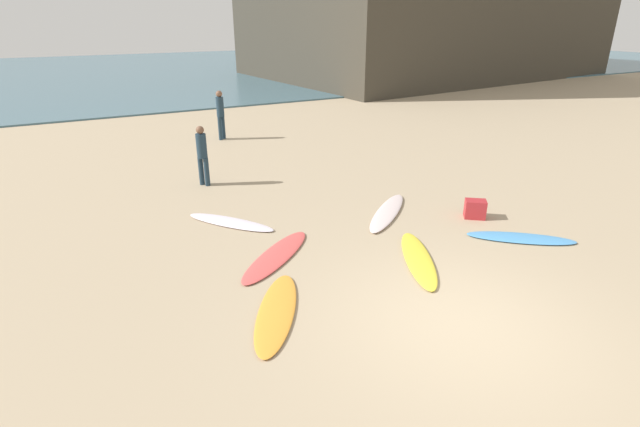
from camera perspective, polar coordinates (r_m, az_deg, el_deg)
ground_plane at (r=7.95m, az=15.87°, el=-12.48°), size 120.00×120.00×0.00m
ocean_water at (r=44.68m, az=-22.47°, el=15.26°), size 120.00×40.00×0.08m
surfboard_0 at (r=11.69m, az=8.00°, el=0.17°), size 2.29×2.07×0.08m
surfboard_1 at (r=11.23m, az=-10.58°, el=-1.03°), size 1.78×2.12×0.06m
surfboard_2 at (r=7.90m, az=-5.19°, el=-11.54°), size 1.72×2.30×0.06m
surfboard_3 at (r=11.13m, az=22.74°, el=-2.70°), size 2.09×1.83×0.06m
surfboard_4 at (r=9.60m, az=11.58°, el=-5.30°), size 1.57×2.37×0.07m
surfboard_5 at (r=9.58m, az=-5.22°, el=-5.02°), size 2.27×2.00×0.06m
beachgoer_near at (r=13.69m, az=-13.82°, el=7.00°), size 0.39×0.39×1.68m
beachgoer_mid at (r=18.89m, az=-11.73°, el=11.68°), size 0.39×0.39×1.84m
beach_cooler at (r=11.86m, az=17.94°, el=0.51°), size 0.58×0.55×0.44m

